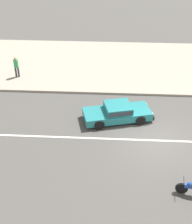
# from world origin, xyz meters

# --- Properties ---
(ground_plane) EXTENTS (160.00, 160.00, 0.00)m
(ground_plane) POSITION_xyz_m (0.00, 0.00, 0.00)
(ground_plane) COLOR #4C4947
(lane_centre_stripe) EXTENTS (50.40, 0.14, 0.01)m
(lane_centre_stripe) POSITION_xyz_m (0.00, 0.00, 0.00)
(lane_centre_stripe) COLOR silver
(lane_centre_stripe) RESTS_ON ground
(kerb_strip) EXTENTS (68.00, 10.00, 0.15)m
(kerb_strip) POSITION_xyz_m (0.00, 10.05, 0.07)
(kerb_strip) COLOR #9E9384
(kerb_strip) RESTS_ON ground
(sedan_teal_0) EXTENTS (4.44, 2.58, 1.06)m
(sedan_teal_0) POSITION_xyz_m (-2.10, 1.98, 0.53)
(sedan_teal_0) COLOR teal
(sedan_teal_0) RESTS_ON ground
(pedestrian_near_clock) EXTENTS (0.34, 0.34, 1.60)m
(pedestrian_near_clock) POSITION_xyz_m (-9.73, 7.15, 1.08)
(pedestrian_near_clock) COLOR #333338
(pedestrian_near_clock) RESTS_ON kerb_strip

